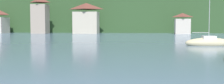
{
  "coord_description": "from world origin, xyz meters",
  "views": [
    {
      "loc": [
        2.0,
        16.51,
        2.61
      ],
      "look_at": [
        0.0,
        35.68,
        1.34
      ],
      "focal_mm": 43.82,
      "sensor_mm": 36.0,
      "label": 1
    }
  ],
  "objects_px": {
    "sailboat_far_3": "(209,43)",
    "shore_building_westcentral": "(40,16)",
    "shore_building_central": "(86,19)",
    "shore_building_eastcentral": "(182,24)"
  },
  "relations": [
    {
      "from": "sailboat_far_3",
      "to": "shore_building_westcentral",
      "type": "bearing_deg",
      "value": 129.62
    },
    {
      "from": "shore_building_central",
      "to": "sailboat_far_3",
      "type": "bearing_deg",
      "value": -60.06
    },
    {
      "from": "shore_building_central",
      "to": "sailboat_far_3",
      "type": "height_order",
      "value": "shore_building_central"
    },
    {
      "from": "shore_building_eastcentral",
      "to": "shore_building_westcentral",
      "type": "bearing_deg",
      "value": 179.4
    },
    {
      "from": "shore_building_westcentral",
      "to": "sailboat_far_3",
      "type": "bearing_deg",
      "value": -47.7
    },
    {
      "from": "sailboat_far_3",
      "to": "shore_building_eastcentral",
      "type": "bearing_deg",
      "value": 83.43
    },
    {
      "from": "shore_building_westcentral",
      "to": "sailboat_far_3",
      "type": "distance_m",
      "value": 53.98
    },
    {
      "from": "shore_building_westcentral",
      "to": "sailboat_far_3",
      "type": "height_order",
      "value": "shore_building_westcentral"
    },
    {
      "from": "shore_building_eastcentral",
      "to": "shore_building_central",
      "type": "bearing_deg",
      "value": 177.84
    },
    {
      "from": "shore_building_central",
      "to": "shore_building_eastcentral",
      "type": "relative_size",
      "value": 1.53
    }
  ]
}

